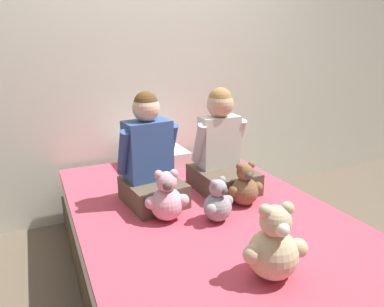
% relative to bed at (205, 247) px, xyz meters
% --- Properties ---
extents(ground_plane, '(14.00, 14.00, 0.00)m').
position_rel_bed_xyz_m(ground_plane, '(0.00, 0.00, -0.23)').
color(ground_plane, brown).
extents(wall_behind_bed, '(8.00, 0.06, 2.50)m').
position_rel_bed_xyz_m(wall_behind_bed, '(0.00, 1.11, 1.02)').
color(wall_behind_bed, silver).
rests_on(wall_behind_bed, ground_plane).
extents(bed, '(1.35, 2.05, 0.46)m').
position_rel_bed_xyz_m(bed, '(0.00, 0.00, 0.00)').
color(bed, '#473828').
rests_on(bed, ground_plane).
extents(child_on_left, '(0.35, 0.38, 0.63)m').
position_rel_bed_xyz_m(child_on_left, '(-0.22, 0.25, 0.48)').
color(child_on_left, brown).
rests_on(child_on_left, bed).
extents(child_on_right, '(0.34, 0.40, 0.63)m').
position_rel_bed_xyz_m(child_on_right, '(0.24, 0.25, 0.46)').
color(child_on_right, brown).
rests_on(child_on_right, bed).
extents(teddy_bear_held_by_left_child, '(0.22, 0.17, 0.27)m').
position_rel_bed_xyz_m(teddy_bear_held_by_left_child, '(-0.22, -0.00, 0.34)').
color(teddy_bear_held_by_left_child, '#DBA3B2').
rests_on(teddy_bear_held_by_left_child, bed).
extents(teddy_bear_held_by_right_child, '(0.21, 0.16, 0.25)m').
position_rel_bed_xyz_m(teddy_bear_held_by_right_child, '(0.24, -0.02, 0.34)').
color(teddy_bear_held_by_right_child, brown).
rests_on(teddy_bear_held_by_right_child, bed).
extents(teddy_bear_between_children, '(0.18, 0.15, 0.23)m').
position_rel_bed_xyz_m(teddy_bear_between_children, '(0.01, -0.12, 0.33)').
color(teddy_bear_between_children, '#939399').
rests_on(teddy_bear_between_children, bed).
extents(teddy_bear_at_foot_of_bed, '(0.26, 0.20, 0.31)m').
position_rel_bed_xyz_m(teddy_bear_at_foot_of_bed, '(-0.02, -0.61, 0.36)').
color(teddy_bear_at_foot_of_bed, '#D1B78E').
rests_on(teddy_bear_at_foot_of_bed, bed).
extents(pillow_at_headboard, '(0.47, 0.33, 0.11)m').
position_rel_bed_xyz_m(pillow_at_headboard, '(0.00, 0.83, 0.29)').
color(pillow_at_headboard, silver).
rests_on(pillow_at_headboard, bed).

